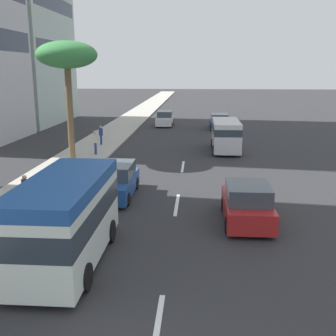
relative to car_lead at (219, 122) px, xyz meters
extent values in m
plane|color=#2D2D30|center=(-7.39, 3.30, -0.78)|extent=(198.00, 198.00, 0.00)
cube|color=#B2ADA3|center=(-7.39, 10.83, -0.70)|extent=(162.00, 3.94, 0.15)
cube|color=silver|center=(-35.74, 3.30, -0.77)|extent=(3.20, 0.16, 0.01)
cube|color=silver|center=(-25.99, 3.30, -0.77)|extent=(3.20, 0.16, 0.01)
cube|color=silver|center=(-18.07, 3.30, -0.77)|extent=(3.20, 0.16, 0.01)
cube|color=#1E478C|center=(0.07, 0.00, -0.20)|extent=(4.66, 1.90, 0.81)
cube|color=#38424C|center=(-0.17, 0.00, 0.54)|extent=(2.56, 1.75, 0.66)
cylinder|color=black|center=(1.51, 0.87, -0.46)|extent=(0.64, 0.22, 0.64)
cylinder|color=black|center=(1.51, -0.87, -0.46)|extent=(0.64, 0.22, 0.64)
cylinder|color=black|center=(-1.38, 0.87, -0.46)|extent=(0.64, 0.22, 0.64)
cylinder|color=black|center=(-1.38, -0.87, -0.46)|extent=(0.64, 0.22, 0.64)
cube|color=#1E478C|center=(-24.89, 6.43, -0.19)|extent=(4.56, 1.70, 0.82)
cube|color=#38424C|center=(-24.66, 6.43, 0.55)|extent=(2.51, 1.57, 0.67)
cylinder|color=black|center=(-26.30, 5.64, -0.46)|extent=(0.64, 0.22, 0.64)
cylinder|color=black|center=(-26.30, 7.21, -0.46)|extent=(0.64, 0.22, 0.64)
cylinder|color=black|center=(-23.48, 5.64, -0.46)|extent=(0.64, 0.22, 0.64)
cylinder|color=black|center=(-23.48, 7.21, -0.46)|extent=(0.64, 0.22, 0.64)
cube|color=silver|center=(-12.44, 0.12, 0.53)|extent=(5.36, 2.02, 2.21)
cube|color=#2D3842|center=(-12.44, 0.12, 1.01)|extent=(5.38, 2.02, 0.53)
cylinder|color=black|center=(-10.83, 1.08, -0.42)|extent=(0.72, 0.24, 0.72)
cylinder|color=black|center=(-10.83, -0.83, -0.42)|extent=(0.72, 0.24, 0.72)
cylinder|color=black|center=(-14.05, 1.08, -0.42)|extent=(0.72, 0.24, 0.72)
cylinder|color=black|center=(-14.05, -0.83, -0.42)|extent=(0.72, 0.24, 0.72)
cube|color=white|center=(1.99, 6.10, -0.19)|extent=(4.23, 1.76, 0.82)
cube|color=#38424C|center=(2.20, 6.10, 0.56)|extent=(2.33, 1.62, 0.67)
cylinder|color=black|center=(0.68, 5.28, -0.46)|extent=(0.64, 0.22, 0.64)
cylinder|color=black|center=(0.68, 6.91, -0.46)|extent=(0.64, 0.22, 0.64)
cylinder|color=black|center=(3.30, 5.28, -0.46)|extent=(0.64, 0.22, 0.64)
cylinder|color=black|center=(3.30, 6.91, -0.46)|extent=(0.64, 0.22, 0.64)
cube|color=#A51E1E|center=(-28.04, 0.23, -0.18)|extent=(4.12, 1.90, 0.84)
cube|color=#38424C|center=(-28.25, 0.23, 0.58)|extent=(2.27, 1.75, 0.69)
cylinder|color=black|center=(-26.76, 1.11, -0.46)|extent=(0.64, 0.22, 0.64)
cylinder|color=black|center=(-26.76, -0.64, -0.46)|extent=(0.64, 0.22, 0.64)
cylinder|color=black|center=(-29.32, 1.11, -0.46)|extent=(0.64, 0.22, 0.64)
cylinder|color=black|center=(-29.32, -0.64, -0.46)|extent=(0.64, 0.22, 0.64)
cube|color=silver|center=(-32.24, 6.64, 0.58)|extent=(6.06, 2.25, 2.26)
cube|color=#1E4C93|center=(-32.24, 6.64, 1.93)|extent=(6.06, 2.25, 0.43)
cube|color=#28333D|center=(-32.24, 6.64, 1.01)|extent=(6.07, 2.26, 0.75)
cylinder|color=black|center=(-34.00, 5.57, -0.36)|extent=(0.84, 0.26, 0.84)
cylinder|color=black|center=(-34.00, 7.71, -0.36)|extent=(0.84, 0.26, 0.84)
cylinder|color=black|center=(-30.49, 5.57, -0.36)|extent=(0.84, 0.26, 0.84)
cylinder|color=black|center=(-30.49, 7.71, -0.36)|extent=(0.84, 0.26, 0.84)
cylinder|color=navy|center=(-11.26, 10.43, -0.24)|extent=(0.14, 0.14, 0.78)
cylinder|color=navy|center=(-11.10, 10.43, -0.24)|extent=(0.14, 0.14, 0.78)
cube|color=navy|center=(-11.18, 10.43, 0.46)|extent=(0.39, 0.37, 0.61)
sphere|color=beige|center=(-11.18, 10.43, 0.87)|extent=(0.21, 0.21, 0.21)
cylinder|color=#333338|center=(-27.64, 10.03, -0.24)|extent=(0.14, 0.14, 0.78)
cylinder|color=#333338|center=(-27.48, 10.03, -0.24)|extent=(0.14, 0.14, 0.78)
cube|color=#333338|center=(-27.56, 10.03, 0.45)|extent=(0.38, 0.38, 0.61)
sphere|color=tan|center=(-27.56, 10.03, 0.87)|extent=(0.21, 0.21, 0.21)
cylinder|color=navy|center=(-15.19, 9.92, -0.20)|extent=(0.14, 0.14, 0.86)
cylinder|color=navy|center=(-15.03, 9.92, -0.20)|extent=(0.14, 0.14, 0.86)
cube|color=beige|center=(-15.11, 9.92, 0.58)|extent=(0.32, 0.38, 0.68)
sphere|color=tan|center=(-15.11, 9.92, 1.03)|extent=(0.23, 0.23, 0.23)
cylinder|color=brown|center=(-16.89, 11.16, 2.63)|extent=(0.44, 0.44, 6.51)
ellipsoid|color=#388442|center=(-16.89, 11.16, 6.50)|extent=(4.07, 4.07, 1.83)
cube|color=#2D3847|center=(-9.23, 18.79, 7.97)|extent=(9.38, 0.08, 1.82)
cube|color=#2D3847|center=(3.85, 18.79, 7.83)|extent=(13.06, 0.08, 1.71)
cube|color=#2D3847|center=(3.85, 18.79, 12.74)|extent=(13.06, 0.08, 1.71)
camera|label=1|loc=(-44.70, 2.38, 5.56)|focal=43.86mm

